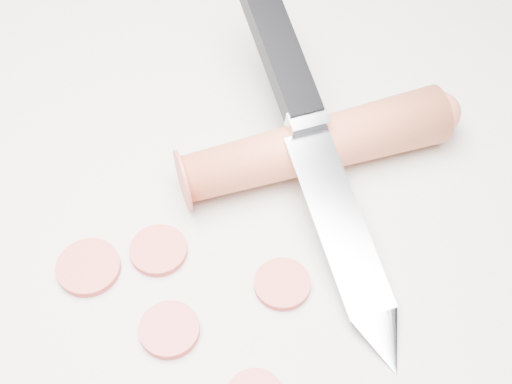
% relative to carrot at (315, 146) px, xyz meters
% --- Properties ---
extents(ground, '(2.40, 2.40, 0.00)m').
position_rel_carrot_xyz_m(ground, '(0.00, -0.07, -0.02)').
color(ground, beige).
rests_on(ground, ground).
extents(carrot, '(0.16, 0.15, 0.04)m').
position_rel_carrot_xyz_m(carrot, '(0.00, 0.00, 0.00)').
color(carrot, '#D95D36').
rests_on(carrot, ground).
extents(carrot_slice_1, '(0.03, 0.03, 0.01)m').
position_rel_carrot_xyz_m(carrot_slice_1, '(0.02, -0.10, -0.02)').
color(carrot_slice_1, '#D4483C').
rests_on(carrot_slice_1, ground).
extents(carrot_slice_2, '(0.04, 0.04, 0.01)m').
position_rel_carrot_xyz_m(carrot_slice_2, '(-0.03, -0.15, -0.02)').
color(carrot_slice_2, '#D4483C').
rests_on(carrot_slice_2, ground).
extents(carrot_slice_4, '(0.04, 0.04, 0.01)m').
position_rel_carrot_xyz_m(carrot_slice_4, '(-0.09, -0.14, -0.02)').
color(carrot_slice_4, '#D4483C').
rests_on(carrot_slice_4, ground).
extents(carrot_slice_5, '(0.04, 0.04, 0.01)m').
position_rel_carrot_xyz_m(carrot_slice_5, '(-0.06, -0.11, -0.02)').
color(carrot_slice_5, '#D4483C').
rests_on(carrot_slice_5, ground).
extents(kitchen_knife, '(0.22, 0.23, 0.08)m').
position_rel_carrot_xyz_m(kitchen_knife, '(0.00, -0.01, 0.02)').
color(kitchen_knife, '#B7BABE').
rests_on(kitchen_knife, ground).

